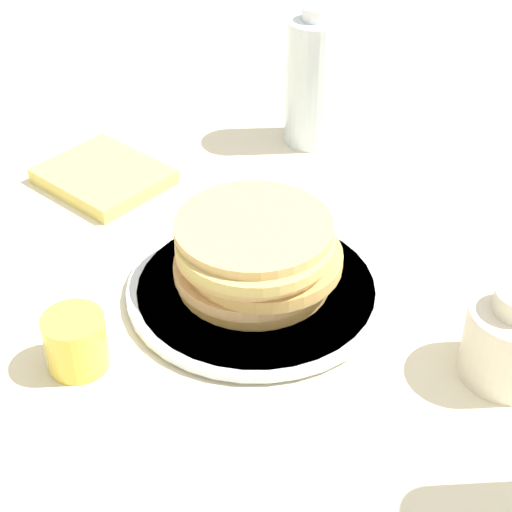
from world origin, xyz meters
TOP-DOWN VIEW (x-y plane):
  - ground_plane at (0.00, 0.00)m, footprint 4.00×4.00m
  - plate at (0.02, 0.02)m, footprint 0.29×0.29m
  - pancake_stack at (0.02, 0.02)m, footprint 0.19×0.18m
  - juice_glass at (-0.09, -0.17)m, footprint 0.06×0.06m
  - cream_jug at (0.30, 0.03)m, footprint 0.10×0.10m
  - water_bottle_near at (-0.08, 0.37)m, footprint 0.08×0.08m
  - napkin at (-0.27, 0.13)m, footprint 0.18×0.16m

SIDE VIEW (x-z plane):
  - ground_plane at x=0.00m, z-range 0.00..0.00m
  - plate at x=0.02m, z-range 0.00..0.01m
  - napkin at x=-0.27m, z-range 0.00..0.02m
  - juice_glass at x=-0.09m, z-range 0.00..0.06m
  - cream_jug at x=0.30m, z-range -0.01..0.10m
  - pancake_stack at x=0.02m, z-range 0.01..0.09m
  - water_bottle_near at x=-0.08m, z-range -0.01..0.19m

